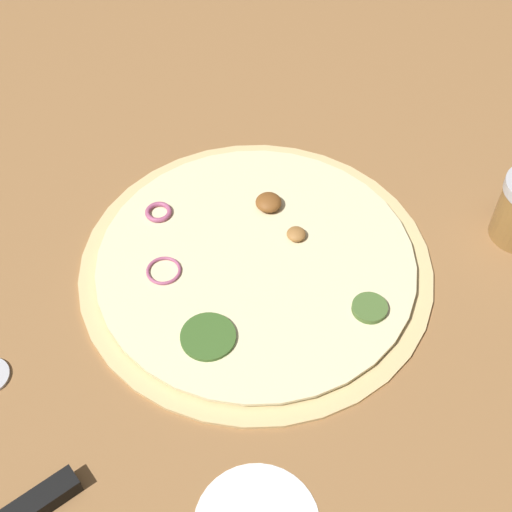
# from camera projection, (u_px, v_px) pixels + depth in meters

# --- Properties ---
(ground_plane) EXTENTS (3.00, 3.00, 0.00)m
(ground_plane) POSITION_uv_depth(u_px,v_px,m) (256.00, 267.00, 0.76)
(ground_plane) COLOR olive
(pizza) EXTENTS (0.38, 0.38, 0.03)m
(pizza) POSITION_uv_depth(u_px,v_px,m) (256.00, 263.00, 0.76)
(pizza) COLOR #D6B77A
(pizza) RESTS_ON ground_plane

